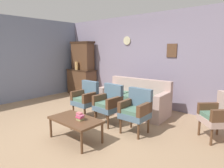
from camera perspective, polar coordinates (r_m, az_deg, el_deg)
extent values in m
plane|color=#997A5B|center=(4.33, -10.64, -12.92)|extent=(7.68, 7.68, 0.00)
cube|color=gray|center=(5.97, 9.27, 6.86)|extent=(6.40, 0.06, 2.70)
cube|color=brown|center=(5.50, 17.19, 9.39)|extent=(0.28, 0.02, 0.36)
cylinder|color=beige|center=(6.27, 4.42, 12.61)|extent=(0.26, 0.03, 0.26)
cube|color=slate|center=(6.84, -28.13, 6.21)|extent=(0.06, 5.20, 2.70)
cube|color=brown|center=(7.42, -8.93, 0.52)|extent=(1.10, 0.52, 0.90)
cube|color=#342115|center=(7.36, -9.03, 4.09)|extent=(1.16, 0.55, 0.03)
cube|color=brown|center=(7.37, -8.66, 7.93)|extent=(0.90, 0.36, 0.95)
cube|color=#342115|center=(7.37, -8.77, 11.93)|extent=(0.99, 0.38, 0.08)
cylinder|color=tan|center=(7.25, -10.35, 5.28)|extent=(0.11, 0.11, 0.30)
cube|color=tan|center=(5.19, 6.36, -6.38)|extent=(1.83, 0.92, 0.42)
cube|color=tan|center=(5.35, 8.23, -0.95)|extent=(1.78, 0.28, 0.48)
cube|color=tan|center=(4.75, 14.83, -4.10)|extent=(0.21, 0.81, 0.24)
cube|color=tan|center=(5.55, -0.73, -1.70)|extent=(0.21, 0.81, 0.24)
cube|color=#4C705B|center=(4.85, 11.38, -4.52)|extent=(0.50, 0.59, 0.10)
cube|color=#4C705B|center=(5.09, 6.19, -3.68)|extent=(0.50, 0.59, 0.10)
cube|color=#4C705B|center=(5.36, 1.50, -2.90)|extent=(0.50, 0.59, 0.10)
cube|color=slate|center=(4.88, -8.08, -5.43)|extent=(0.52, 0.48, 0.12)
cube|color=#4C705B|center=(4.84, -8.28, -4.45)|extent=(0.45, 0.41, 0.10)
cube|color=slate|center=(4.94, -6.42, -1.73)|extent=(0.52, 0.10, 0.46)
cube|color=brown|center=(4.67, -6.34, -3.92)|extent=(0.08, 0.48, 0.22)
cube|color=brown|center=(5.00, -9.79, -3.08)|extent=(0.08, 0.48, 0.22)
cylinder|color=brown|center=(4.67, -8.06, -8.97)|extent=(0.04, 0.04, 0.32)
cylinder|color=brown|center=(4.98, -11.28, -7.84)|extent=(0.04, 0.04, 0.32)
cylinder|color=brown|center=(4.92, -4.70, -7.91)|extent=(0.04, 0.04, 0.32)
cylinder|color=brown|center=(5.21, -7.97, -6.92)|extent=(0.04, 0.04, 0.32)
cube|color=slate|center=(4.41, -1.34, -7.04)|extent=(0.54, 0.50, 0.12)
cube|color=#4C705B|center=(4.37, -1.54, -5.97)|extent=(0.46, 0.43, 0.10)
cube|color=slate|center=(4.47, 0.46, -2.94)|extent=(0.52, 0.12, 0.46)
cube|color=brown|center=(4.21, 0.76, -5.45)|extent=(0.10, 0.48, 0.22)
cube|color=brown|center=(4.51, -3.32, -4.39)|extent=(0.10, 0.48, 0.22)
cylinder|color=brown|center=(4.21, -1.15, -11.04)|extent=(0.04, 0.04, 0.32)
cylinder|color=brown|center=(4.50, -4.99, -9.66)|extent=(0.04, 0.04, 0.32)
cylinder|color=brown|center=(4.47, 2.35, -9.76)|extent=(0.04, 0.04, 0.32)
cylinder|color=brown|center=(4.75, -1.49, -8.56)|extent=(0.04, 0.04, 0.32)
cube|color=slate|center=(3.97, 6.70, -9.10)|extent=(0.53, 0.50, 0.12)
cube|color=#4C705B|center=(3.92, 6.56, -7.94)|extent=(0.45, 0.42, 0.10)
cube|color=slate|center=(4.05, 8.33, -4.46)|extent=(0.52, 0.12, 0.46)
cube|color=brown|center=(3.81, 9.55, -7.32)|extent=(0.09, 0.48, 0.22)
cube|color=brown|center=(4.03, 4.11, -6.20)|extent=(0.09, 0.48, 0.22)
cylinder|color=brown|center=(3.80, 7.76, -13.62)|extent=(0.04, 0.04, 0.32)
cylinder|color=brown|center=(4.01, 2.54, -12.18)|extent=(0.04, 0.04, 0.32)
cylinder|color=brown|center=(4.10, 10.63, -11.85)|extent=(0.04, 0.04, 0.32)
cylinder|color=brown|center=(4.30, 5.64, -10.64)|extent=(0.04, 0.04, 0.32)
cube|color=tan|center=(4.14, 28.22, -9.44)|extent=(0.71, 0.71, 0.12)
cube|color=#4C705B|center=(4.11, 28.09, -8.29)|extent=(0.60, 0.60, 0.10)
cube|color=brown|center=(3.92, 30.15, -8.09)|extent=(0.39, 0.40, 0.22)
cube|color=brown|center=(4.27, 26.84, -6.37)|extent=(0.39, 0.40, 0.22)
cylinder|color=brown|center=(3.96, 27.21, -13.68)|extent=(0.04, 0.04, 0.32)
cylinder|color=brown|center=(4.29, 24.27, -11.58)|extent=(0.04, 0.04, 0.32)
cylinder|color=brown|center=(4.48, 28.62, -11.02)|extent=(0.04, 0.04, 0.32)
cube|color=brown|center=(3.71, -10.75, -10.30)|extent=(1.00, 0.56, 0.04)
cylinder|color=brown|center=(4.26, -11.96, -10.59)|extent=(0.04, 0.04, 0.38)
cylinder|color=brown|center=(3.62, -2.89, -14.27)|extent=(0.04, 0.04, 0.38)
cylinder|color=brown|center=(4.02, -17.57, -12.18)|extent=(0.04, 0.04, 0.38)
cylinder|color=brown|center=(3.33, -8.91, -16.71)|extent=(0.04, 0.04, 0.38)
cube|color=tan|center=(3.61, -9.43, -10.30)|extent=(0.12, 0.09, 0.02)
cube|color=#917E51|center=(3.62, -9.18, -9.89)|extent=(0.11, 0.10, 0.02)
cube|color=#E0406E|center=(3.61, -9.52, -9.59)|extent=(0.13, 0.09, 0.02)
cube|color=#975A6B|center=(3.60, -9.12, -9.24)|extent=(0.10, 0.10, 0.02)
cube|color=#D5628E|center=(3.58, -9.37, -8.99)|extent=(0.16, 0.07, 0.02)
cube|color=#BE5F63|center=(3.60, -9.59, -8.51)|extent=(0.11, 0.07, 0.03)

